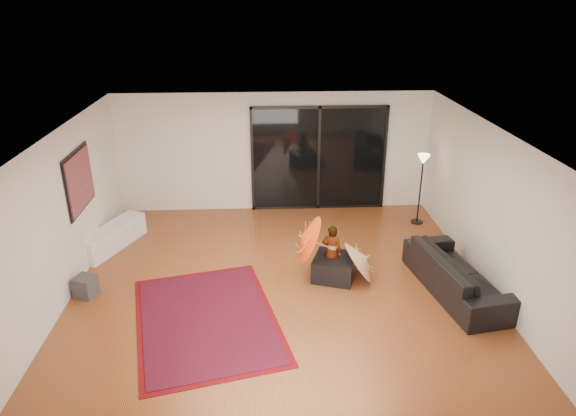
{
  "coord_description": "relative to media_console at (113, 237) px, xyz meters",
  "views": [
    {
      "loc": [
        -0.27,
        -7.59,
        4.7
      ],
      "look_at": [
        0.17,
        0.88,
        1.1
      ],
      "focal_mm": 32.0,
      "sensor_mm": 36.0,
      "label": 1
    }
  ],
  "objects": [
    {
      "name": "parasol_orange",
      "position": [
        3.61,
        -1.36,
        0.51
      ],
      "size": [
        0.51,
        0.86,
        0.88
      ],
      "rotation": [
        0.0,
        -1.14,
        0.0
      ],
      "color": "#F6410C",
      "rests_on": "child"
    },
    {
      "name": "floor",
      "position": [
        3.25,
        -1.65,
        -0.23
      ],
      "size": [
        7.0,
        7.0,
        0.0
      ],
      "primitive_type": "plane",
      "color": "#99512A",
      "rests_on": "ground"
    },
    {
      "name": "sliding_door",
      "position": [
        4.25,
        1.82,
        0.97
      ],
      "size": [
        3.06,
        0.07,
        2.4
      ],
      "color": "black",
      "rests_on": "wall_back"
    },
    {
      "name": "painting",
      "position": [
        -0.21,
        -0.65,
        1.42
      ],
      "size": [
        0.04,
        1.28,
        1.08
      ],
      "color": "black",
      "rests_on": "wall_left"
    },
    {
      "name": "wall_front",
      "position": [
        3.25,
        -5.15,
        1.12
      ],
      "size": [
        7.0,
        0.0,
        7.0
      ],
      "primitive_type": "plane",
      "rotation": [
        -1.57,
        0.0,
        0.0
      ],
      "color": "silver",
      "rests_on": "floor"
    },
    {
      "name": "wall_right",
      "position": [
        6.75,
        -1.65,
        1.12
      ],
      "size": [
        0.0,
        7.0,
        7.0
      ],
      "primitive_type": "plane",
      "rotation": [
        1.57,
        0.0,
        -1.57
      ],
      "color": "silver",
      "rests_on": "floor"
    },
    {
      "name": "persian_rug",
      "position": [
        2.06,
        -2.54,
        -0.22
      ],
      "size": [
        2.71,
        3.32,
        0.02
      ],
      "rotation": [
        0.0,
        0.0,
        0.23
      ],
      "color": "#62080D",
      "rests_on": "floor"
    },
    {
      "name": "media_console",
      "position": [
        0.0,
        0.0,
        0.0
      ],
      "size": [
        1.03,
        1.66,
        0.45
      ],
      "primitive_type": "cube",
      "rotation": [
        0.0,
        0.0,
        -0.41
      ],
      "color": "white",
      "rests_on": "floor"
    },
    {
      "name": "wall_back",
      "position": [
        3.25,
        1.85,
        1.12
      ],
      "size": [
        7.0,
        0.0,
        7.0
      ],
      "primitive_type": "plane",
      "rotation": [
        1.57,
        0.0,
        0.0
      ],
      "color": "silver",
      "rests_on": "floor"
    },
    {
      "name": "ottoman",
      "position": [
        4.21,
        -1.37,
        -0.03
      ],
      "size": [
        0.89,
        0.89,
        0.4
      ],
      "primitive_type": "cube",
      "rotation": [
        0.0,
        0.0,
        -0.33
      ],
      "color": "black",
      "rests_on": "floor"
    },
    {
      "name": "speaker",
      "position": [
        0.0,
        -1.75,
        -0.05
      ],
      "size": [
        0.4,
        0.4,
        0.36
      ],
      "primitive_type": "cube",
      "rotation": [
        0.0,
        0.0,
        -0.35
      ],
      "color": "#424244",
      "rests_on": "floor"
    },
    {
      "name": "child",
      "position": [
        4.16,
        -1.31,
        0.26
      ],
      "size": [
        0.41,
        0.34,
        0.98
      ],
      "primitive_type": "imported",
      "rotation": [
        0.0,
        0.0,
        2.81
      ],
      "color": "#999999",
      "rests_on": "floor"
    },
    {
      "name": "sofa",
      "position": [
        6.2,
        -1.94,
        0.11
      ],
      "size": [
        1.29,
        2.45,
        0.68
      ],
      "primitive_type": "imported",
      "rotation": [
        0.0,
        0.0,
        1.74
      ],
      "color": "black",
      "rests_on": "floor"
    },
    {
      "name": "parasol_white",
      "position": [
        4.76,
        -1.46,
        0.28
      ],
      "size": [
        0.63,
        0.82,
        0.93
      ],
      "rotation": [
        0.0,
        0.95,
        0.0
      ],
      "color": "silver",
      "rests_on": "floor"
    },
    {
      "name": "wall_left",
      "position": [
        -0.25,
        -1.65,
        1.12
      ],
      "size": [
        0.0,
        7.0,
        7.0
      ],
      "primitive_type": "plane",
      "rotation": [
        1.57,
        0.0,
        1.57
      ],
      "color": "silver",
      "rests_on": "floor"
    },
    {
      "name": "ceiling",
      "position": [
        3.25,
        -1.65,
        2.47
      ],
      "size": [
        7.0,
        7.0,
        0.0
      ],
      "primitive_type": "plane",
      "rotation": [
        3.14,
        0.0,
        0.0
      ],
      "color": "white",
      "rests_on": "wall_back"
    },
    {
      "name": "floor_lamp",
      "position": [
        6.35,
        0.87,
        1.0
      ],
      "size": [
        0.27,
        0.27,
        1.55
      ],
      "color": "black",
      "rests_on": "floor"
    }
  ]
}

